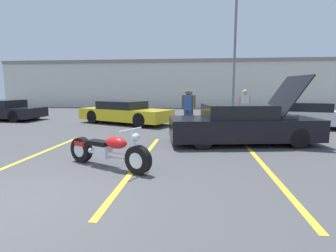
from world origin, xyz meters
The scene contains 14 objects.
ground_plane centered at (0.00, 0.00, 0.00)m, with size 80.00×80.00×0.00m, color #474749.
parking_stripe_foreground centered at (-1.58, 2.42, 0.00)m, with size 0.12×5.80×0.01m, color yellow.
parking_stripe_middle centered at (1.33, 2.42, 0.00)m, with size 0.12×5.80×0.01m, color yellow.
parking_stripe_back centered at (4.24, 2.42, 0.00)m, with size 0.12×5.80×0.01m, color yellow.
far_building centered at (0.00, 22.28, 2.34)m, with size 32.00×4.20×4.40m.
light_pole centered at (5.45, 16.43, 4.57)m, with size 1.21×0.28×8.36m.
motorcycle centered at (0.72, 1.93, 0.38)m, with size 2.18×1.20×0.94m.
show_car_hood_open centered at (4.18, 4.93, 0.62)m, with size 4.85×2.46×2.18m.
parked_car_mid_row centered at (-0.94, 9.31, 0.56)m, with size 5.07×3.55×1.14m.
parked_car_right_row centered at (7.73, 8.93, 0.57)m, with size 4.81×2.94×1.15m.
parked_car_left_row centered at (-8.07, 10.05, 0.55)m, with size 4.16×2.18×1.13m.
spectator_near_motorcycle centered at (2.37, 8.84, 1.00)m, with size 0.52×0.22×1.68m.
spectator_by_show_car centered at (2.29, 7.79, 1.02)m, with size 0.52×0.23×1.71m.
spectator_midground centered at (4.76, 8.13, 1.03)m, with size 0.52×0.23×1.73m.
Camera 1 is at (2.69, -3.60, 1.76)m, focal length 28.00 mm.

